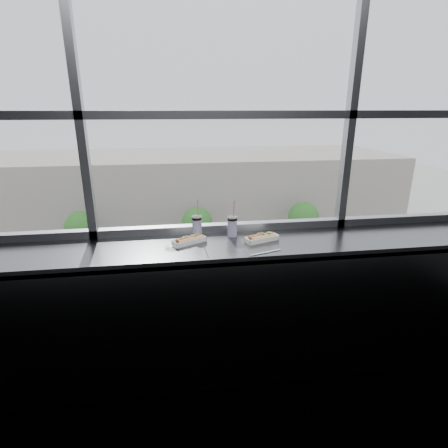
{
  "coord_description": "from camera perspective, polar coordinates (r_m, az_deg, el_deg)",
  "views": [
    {
      "loc": [
        -0.38,
        -1.14,
        2.05
      ],
      "look_at": [
        -0.03,
        1.23,
        1.25
      ],
      "focal_mm": 28.0,
      "sensor_mm": 36.0,
      "label": 1
    }
  ],
  "objects": [
    {
      "name": "car_near_d",
      "position": [
        23.64,
        13.34,
        -12.8
      ],
      "size": [
        2.85,
        5.73,
        1.84
      ],
      "primitive_type": "imported",
      "rotation": [
        0.0,
        0.0,
        1.47
      ],
      "color": "silver",
      "rests_on": "street_asphalt"
    },
    {
      "name": "hotdog_tray_left",
      "position": [
        2.58,
        -5.69,
        -2.63
      ],
      "size": [
        0.26,
        0.19,
        0.06
      ],
      "rotation": [
        0.0,
        0.0,
        0.47
      ],
      "color": "white",
      "rests_on": "counter"
    },
    {
      "name": "hotdog_tray_right",
      "position": [
        2.63,
        6.2,
        -2.24
      ],
      "size": [
        0.27,
        0.16,
        0.06
      ],
      "rotation": [
        0.0,
        0.0,
        0.32
      ],
      "color": "white",
      "rests_on": "counter"
    },
    {
      "name": "car_near_b",
      "position": [
        23.14,
        -25.14,
        -14.32
      ],
      "size": [
        3.47,
        7.04,
        2.27
      ],
      "primitive_type": "imported",
      "rotation": [
        0.0,
        0.0,
        1.67
      ],
      "color": "black",
      "rests_on": "street_asphalt"
    },
    {
      "name": "tree_right",
      "position": [
        34.46,
        12.82,
        1.18
      ],
      "size": [
        2.92,
        2.92,
        4.56
      ],
      "color": "#47382B",
      "rests_on": "far_sidewalk"
    },
    {
      "name": "pedestrian_b",
      "position": [
        33.06,
        -10.55,
        -3.18
      ],
      "size": [
        0.67,
        0.89,
        2.0
      ],
      "primitive_type": "imported",
      "rotation": [
        0.0,
        0.0,
        1.57
      ],
      "color": "#66605B",
      "rests_on": "far_sidewalk"
    },
    {
      "name": "far_building",
      "position": [
        41.64,
        -7.65,
        5.74
      ],
      "size": [
        50.0,
        14.0,
        8.0
      ],
      "primitive_type": "cube",
      "color": "gray",
      "rests_on": "plaza_ground"
    },
    {
      "name": "plaza_ground",
      "position": [
        47.95,
        -7.57,
        2.5
      ],
      "size": [
        120.0,
        120.0,
        0.0
      ],
      "primitive_type": "plane",
      "color": "#A19F97",
      "rests_on": "ground"
    },
    {
      "name": "tree_center",
      "position": [
        32.3,
        -4.44,
        0.29
      ],
      "size": [
        2.84,
        2.84,
        4.44
      ],
      "color": "#47382B",
      "rests_on": "far_sidewalk"
    },
    {
      "name": "wall_back_lower",
      "position": [
        3.06,
        -0.21,
        -10.86
      ],
      "size": [
        6.0,
        0.0,
        6.0
      ],
      "primitive_type": "plane",
      "rotation": [
        1.57,
        0.0,
        0.0
      ],
      "color": "black",
      "rests_on": "ground"
    },
    {
      "name": "street_asphalt",
      "position": [
        26.12,
        -6.53,
        -11.57
      ],
      "size": [
        80.0,
        10.0,
        0.06
      ],
      "primitive_type": "cube",
      "color": "black",
      "rests_on": "plaza_ground"
    },
    {
      "name": "window_glass",
      "position": [
        2.7,
        -0.32,
        23.8
      ],
      "size": [
        6.0,
        0.0,
        6.0
      ],
      "primitive_type": "plane",
      "rotation": [
        1.57,
        0.0,
        0.0
      ],
      "color": "silver",
      "rests_on": "ground"
    },
    {
      "name": "window_mullions",
      "position": [
        2.68,
        -0.26,
        23.84
      ],
      "size": [
        6.0,
        0.08,
        2.4
      ],
      "primitive_type": null,
      "color": "gray",
      "rests_on": "ground"
    },
    {
      "name": "counter_fascia",
      "position": [
        2.62,
        1.5,
        -16.48
      ],
      "size": [
        6.0,
        0.04,
        1.04
      ],
      "primitive_type": "cube",
      "color": "#595B5E",
      "rests_on": "ground"
    },
    {
      "name": "loose_straw",
      "position": [
        2.42,
        6.84,
        -4.62
      ],
      "size": [
        0.24,
        0.08,
        0.01
      ],
      "primitive_type": "cylinder",
      "rotation": [
        0.0,
        1.57,
        0.3
      ],
      "color": "white",
      "rests_on": "counter"
    },
    {
      "name": "counter",
      "position": [
        2.59,
        0.64,
        -3.75
      ],
      "size": [
        6.0,
        0.55,
        0.06
      ],
      "primitive_type": "cube",
      "color": "#595B5E",
      "rests_on": "ground"
    },
    {
      "name": "pedestrian_d",
      "position": [
        35.1,
        7.82,
        -1.87
      ],
      "size": [
        0.82,
        0.62,
        1.85
      ],
      "primitive_type": "imported",
      "rotation": [
        0.0,
        0.0,
        3.14
      ],
      "color": "#66605B",
      "rests_on": "far_sidewalk"
    },
    {
      "name": "car_near_c",
      "position": [
        22.2,
        -2.86,
        -14.14
      ],
      "size": [
        3.3,
        6.48,
        2.08
      ],
      "primitive_type": "imported",
      "rotation": [
        0.0,
        0.0,
        1.46
      ],
      "color": "brown",
      "rests_on": "street_asphalt"
    },
    {
      "name": "soda_cup_right",
      "position": [
        2.69,
        1.36,
        -0.23
      ],
      "size": [
        0.08,
        0.08,
        0.3
      ],
      "color": "white",
      "rests_on": "counter"
    },
    {
      "name": "soda_cup_left",
      "position": [
        2.71,
        -4.44,
        -0.15
      ],
      "size": [
        0.08,
        0.08,
        0.3
      ],
      "color": "white",
      "rests_on": "counter"
    },
    {
      "name": "car_far_a",
      "position": [
        31.25,
        -28.49,
        -6.54
      ],
      "size": [
        2.47,
        5.87,
        1.95
      ],
      "primitive_type": "imported",
      "rotation": [
        0.0,
        0.0,
        1.57
      ],
      "color": "black",
      "rests_on": "street_asphalt"
    },
    {
      "name": "pedestrian_c",
      "position": [
        32.58,
        3.35,
        -3.0
      ],
      "size": [
        0.99,
        0.74,
        2.23
      ],
      "primitive_type": "imported",
      "color": "#66605B",
      "rests_on": "far_sidewalk"
    },
    {
      "name": "far_sidewalk",
      "position": [
        33.3,
        -7.04,
        -4.73
      ],
      "size": [
        80.0,
        6.0,
        0.04
      ],
      "primitive_type": "cube",
      "color": "#A19F97",
      "rests_on": "plaza_ground"
    },
    {
      "name": "wrapper",
      "position": [
        2.5,
        -8.47,
        -3.7
      ],
      "size": [
        0.1,
        0.07,
        0.03
      ],
      "primitive_type": "ellipsoid",
      "color": "silver",
      "rests_on": "counter"
    },
    {
      "name": "tree_left",
      "position": [
        33.28,
        -22.28,
        -0.49
      ],
      "size": [
        2.86,
        2.86,
        4.47
      ],
      "color": "#47382B",
      "rests_on": "far_sidewalk"
    },
    {
      "name": "car_far_b",
      "position": [
        29.28,
        -3.35,
        -5.65
      ],
      "size": [
        3.26,
        6.52,
        2.09
      ],
      "primitive_type": "imported",
      "rotation": [
        0.0,
        0.0,
        1.68
      ],
      "color": "maroon",
      "rests_on": "street_asphalt"
    }
  ]
}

